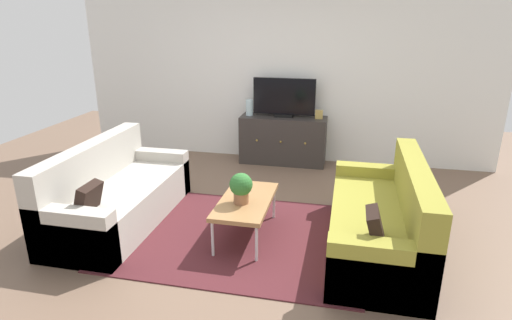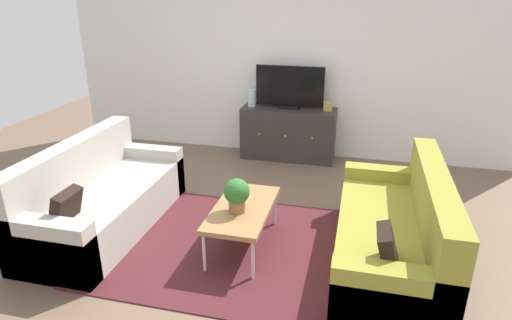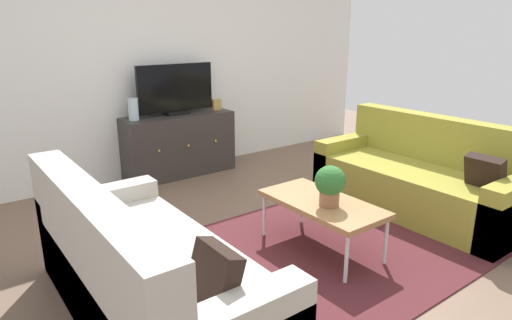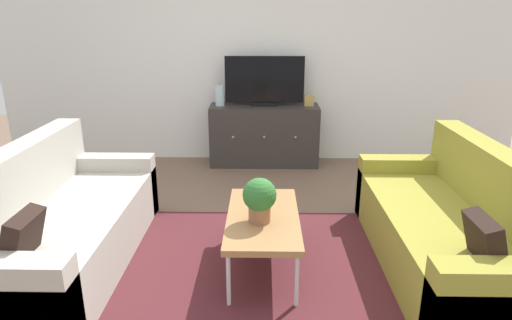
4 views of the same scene
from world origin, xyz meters
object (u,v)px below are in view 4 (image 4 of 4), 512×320
(coffee_table, at_px, (263,220))
(tv_console, at_px, (264,135))
(glass_vase, at_px, (220,96))
(couch_right_side, at_px, (456,232))
(potted_plant, at_px, (260,198))
(flat_screen_tv, at_px, (265,81))
(mantel_clock, at_px, (309,100))
(couch_left_side, at_px, (55,229))

(coffee_table, height_order, tv_console, tv_console)
(coffee_table, distance_m, glass_vase, 2.49)
(coffee_table, relative_size, glass_vase, 4.10)
(couch_right_side, height_order, potted_plant, couch_right_side)
(couch_right_side, relative_size, flat_screen_tv, 2.08)
(couch_right_side, height_order, flat_screen_tv, flat_screen_tv)
(flat_screen_tv, bearing_deg, mantel_clock, -2.15)
(potted_plant, distance_m, glass_vase, 2.55)
(mantel_clock, bearing_deg, flat_screen_tv, 177.85)
(potted_plant, xyz_separation_m, glass_vase, (-0.50, 2.48, 0.26))
(glass_vase, bearing_deg, couch_left_side, -112.38)
(potted_plant, bearing_deg, glass_vase, 101.39)
(couch_left_side, height_order, potted_plant, couch_left_side)
(couch_left_side, relative_size, couch_right_side, 1.00)
(flat_screen_tv, relative_size, mantel_clock, 7.18)
(potted_plant, height_order, flat_screen_tv, flat_screen_tv)
(couch_left_side, bearing_deg, flat_screen_tv, 57.78)
(tv_console, bearing_deg, glass_vase, 180.00)
(coffee_table, bearing_deg, potted_plant, -104.18)
(glass_vase, bearing_deg, potted_plant, -78.61)
(couch_left_side, distance_m, flat_screen_tv, 2.92)
(couch_left_side, distance_m, tv_console, 2.81)
(coffee_table, xyz_separation_m, mantel_clock, (0.54, 2.39, 0.41))
(coffee_table, relative_size, flat_screen_tv, 1.06)
(tv_console, xyz_separation_m, flat_screen_tv, (-0.00, 0.02, 0.65))
(mantel_clock, bearing_deg, potted_plant, -102.77)
(couch_right_side, relative_size, tv_console, 1.49)
(coffee_table, height_order, glass_vase, glass_vase)
(couch_left_side, distance_m, coffee_table, 1.50)
(mantel_clock, bearing_deg, tv_console, -180.00)
(tv_console, distance_m, glass_vase, 0.72)
(coffee_table, distance_m, potted_plant, 0.23)
(couch_left_side, xyz_separation_m, mantel_clock, (2.04, 2.37, 0.50))
(couch_left_side, height_order, mantel_clock, couch_left_side)
(mantel_clock, bearing_deg, glass_vase, 180.00)
(couch_left_side, xyz_separation_m, tv_console, (1.51, 2.37, 0.07))
(couch_right_side, distance_m, potted_plant, 1.43)
(coffee_table, relative_size, tv_console, 0.76)
(flat_screen_tv, relative_size, glass_vase, 3.85)
(couch_right_side, xyz_separation_m, potted_plant, (-1.40, -0.11, 0.30))
(tv_console, height_order, glass_vase, glass_vase)
(couch_left_side, xyz_separation_m, coffee_table, (1.50, -0.01, 0.09))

